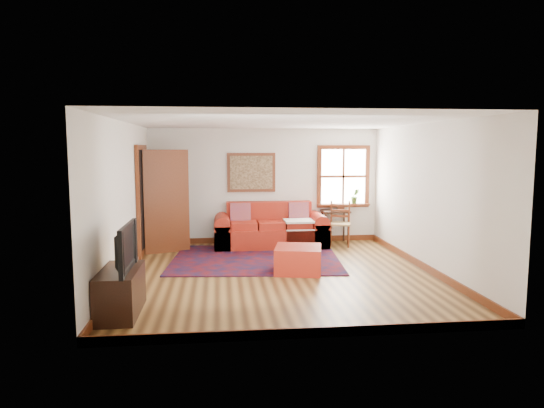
{
  "coord_description": "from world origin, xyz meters",
  "views": [
    {
      "loc": [
        -1.0,
        -7.8,
        2.09
      ],
      "look_at": [
        -0.08,
        0.6,
        1.1
      ],
      "focal_mm": 32.0,
      "sensor_mm": 36.0,
      "label": 1
    }
  ],
  "objects": [
    {
      "name": "room_envelope",
      "position": [
        0.0,
        0.02,
        1.65
      ],
      "size": [
        5.04,
        5.54,
        2.52
      ],
      "color": "silver",
      "rests_on": "ground"
    },
    {
      "name": "persian_rug",
      "position": [
        -0.33,
        1.09,
        0.01
      ],
      "size": [
        3.28,
        2.72,
        0.02
      ],
      "primitive_type": "cube",
      "rotation": [
        0.0,
        0.0,
        -0.08
      ],
      "color": "#560C10",
      "rests_on": "ground"
    },
    {
      "name": "doorway",
      "position": [
        -2.21,
        1.78,
        1.07
      ],
      "size": [
        0.89,
        1.08,
        2.14
      ],
      "color": "black",
      "rests_on": "ground"
    },
    {
      "name": "window",
      "position": [
        1.78,
        2.7,
        1.31
      ],
      "size": [
        1.18,
        0.2,
        1.38
      ],
      "color": "white",
      "rests_on": "ground"
    },
    {
      "name": "framed_artwork",
      "position": [
        -0.3,
        2.71,
        1.55
      ],
      "size": [
        1.05,
        0.07,
        0.85
      ],
      "color": "maroon",
      "rests_on": "ground"
    },
    {
      "name": "media_cabinet",
      "position": [
        -2.25,
        -1.72,
        0.29
      ],
      "size": [
        0.47,
        1.04,
        0.57
      ],
      "primitive_type": "cube",
      "color": "black",
      "rests_on": "ground"
    },
    {
      "name": "red_ottoman",
      "position": [
        0.31,
        0.09,
        0.22
      ],
      "size": [
        0.9,
        0.9,
        0.43
      ],
      "primitive_type": "cube",
      "rotation": [
        0.0,
        0.0,
        -0.21
      ],
      "color": "#A92515",
      "rests_on": "ground"
    },
    {
      "name": "red_leather_sofa",
      "position": [
        0.08,
        2.29,
        0.31
      ],
      "size": [
        2.36,
        0.98,
        0.93
      ],
      "color": "#A92515",
      "rests_on": "ground"
    },
    {
      "name": "candle_hurricane",
      "position": [
        -2.2,
        -1.35,
        0.66
      ],
      "size": [
        0.12,
        0.12,
        0.18
      ],
      "color": "silver",
      "rests_on": "media_cabinet"
    },
    {
      "name": "side_table",
      "position": [
        1.53,
        2.52,
        0.6
      ],
      "size": [
        0.6,
        0.45,
        0.72
      ],
      "color": "black",
      "rests_on": "ground"
    },
    {
      "name": "television",
      "position": [
        -2.23,
        -1.77,
        0.86
      ],
      "size": [
        0.13,
        1.01,
        0.58
      ],
      "primitive_type": "imported",
      "rotation": [
        0.0,
        0.0,
        1.57
      ],
      "color": "black",
      "rests_on": "media_cabinet"
    },
    {
      "name": "ground",
      "position": [
        0.0,
        0.0,
        0.0
      ],
      "size": [
        5.5,
        5.5,
        0.0
      ],
      "primitive_type": "plane",
      "color": "#482C13",
      "rests_on": "ground"
    },
    {
      "name": "ladder_back_chair",
      "position": [
        1.56,
        2.22,
        0.51
      ],
      "size": [
        0.54,
        0.53,
        0.95
      ],
      "color": "tan",
      "rests_on": "ground"
    }
  ]
}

